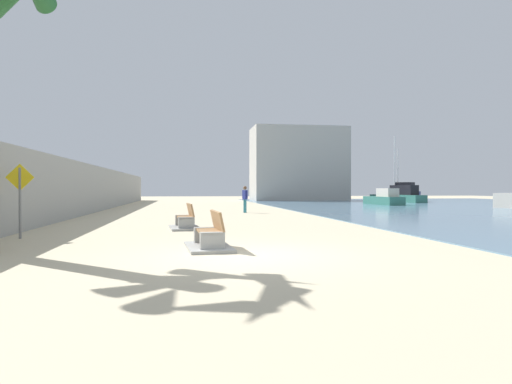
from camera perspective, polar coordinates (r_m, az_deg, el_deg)
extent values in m
plane|color=beige|center=(28.46, -6.27, -2.69)|extent=(120.00, 120.00, 0.00)
cube|color=#9E9E99|center=(29.05, -21.22, 0.36)|extent=(0.80, 64.00, 3.05)
cube|color=#9E9E99|center=(11.05, -5.59, -6.39)|extent=(0.61, 0.25, 0.50)
cube|color=#9E9E99|center=(12.43, -6.50, -5.63)|extent=(0.61, 0.25, 0.50)
cube|color=#997047|center=(11.72, -6.07, -5.00)|extent=(0.63, 1.64, 0.06)
cube|color=#997047|center=(11.73, -4.96, -3.62)|extent=(0.29, 1.61, 0.50)
cube|color=#9E9E99|center=(11.76, -6.07, -6.99)|extent=(1.27, 2.18, 0.08)
cube|color=#9E9E99|center=(16.89, -8.87, -4.02)|extent=(0.62, 0.26, 0.50)
cube|color=#9E9E99|center=(18.28, -9.31, -3.68)|extent=(0.62, 0.26, 0.50)
cube|color=#997047|center=(17.57, -9.10, -3.18)|extent=(0.65, 1.64, 0.06)
cube|color=#997047|center=(17.58, -8.35, -2.26)|extent=(0.32, 1.61, 0.50)
cube|color=#9E9E99|center=(17.60, -9.10, -4.51)|extent=(1.30, 2.20, 0.08)
cylinder|color=teal|center=(28.63, -1.33, -1.82)|extent=(0.12, 0.12, 0.85)
cylinder|color=teal|center=(28.73, -1.49, -1.81)|extent=(0.12, 0.12, 0.85)
cube|color=navy|center=(28.66, -1.41, -0.36)|extent=(0.32, 0.37, 0.60)
sphere|color=brown|center=(28.66, -1.41, 0.53)|extent=(0.23, 0.23, 0.23)
cylinder|color=navy|center=(28.49, -1.14, -0.30)|extent=(0.09, 0.09, 0.54)
cylinder|color=navy|center=(28.84, -1.68, -0.30)|extent=(0.09, 0.09, 0.54)
cube|color=#337060|center=(43.54, 15.90, -1.06)|extent=(1.99, 5.10, 0.76)
cube|color=beige|center=(42.88, 16.40, -0.06)|extent=(1.29, 2.28, 0.78)
cube|color=#337060|center=(52.73, 17.50, -0.77)|extent=(3.28, 8.02, 0.81)
cube|color=black|center=(51.81, 18.32, 0.25)|extent=(1.85, 3.62, 1.07)
cylinder|color=silver|center=(53.09, 17.24, 3.24)|extent=(0.12, 0.12, 6.60)
cube|color=navy|center=(59.01, 17.80, -0.47)|extent=(3.87, 4.93, 1.16)
cube|color=black|center=(58.63, 18.43, 0.64)|extent=(2.02, 2.37, 1.12)
cylinder|color=silver|center=(59.17, 17.61, 2.72)|extent=(0.12, 0.12, 5.42)
cylinder|color=slate|center=(15.73, -27.85, -1.27)|extent=(0.08, 0.08, 2.21)
cube|color=yellow|center=(15.73, -27.87, 1.66)|extent=(0.85, 0.03, 0.85)
cube|color=#ADAAA3|center=(58.31, 5.43, 3.54)|extent=(12.00, 6.00, 9.40)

